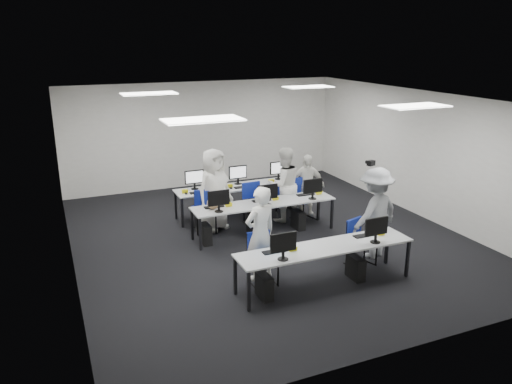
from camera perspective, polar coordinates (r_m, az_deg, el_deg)
name	(u,v)px	position (r m, az deg, el deg)	size (l,w,h in m)	color
room	(268,171)	(10.46, 1.39, 2.46)	(9.00, 9.02, 3.00)	black
ceiling_panels	(269,99)	(10.19, 1.45, 10.57)	(5.20, 4.60, 0.02)	white
desk_front	(325,249)	(8.72, 7.92, -6.50)	(3.20, 0.70, 0.73)	#AEB1B3
desk_mid	(264,205)	(10.87, 0.93, -1.47)	(3.20, 0.70, 0.73)	#AEB1B3
desk_back	(241,188)	(12.10, -1.77, 0.49)	(3.20, 0.70, 0.73)	#AEB1B3
equipment_front	(315,269)	(8.75, 6.81, -8.69)	(2.51, 0.41, 1.19)	#0C4FA1
equipment_mid	(256,220)	(10.89, 0.04, -3.23)	(2.91, 0.41, 1.19)	white
equipment_back	(248,199)	(12.28, -0.95, -0.83)	(2.91, 0.41, 1.19)	white
chair_0	(262,268)	(8.89, 0.72, -8.64)	(0.45, 0.49, 0.91)	navy
chair_1	(360,251)	(9.76, 11.84, -6.62)	(0.57, 0.59, 0.89)	navy
chair_2	(205,219)	(11.22, -5.81, -3.08)	(0.53, 0.56, 0.91)	navy
chair_3	(255,211)	(11.59, -0.16, -2.24)	(0.49, 0.53, 0.96)	navy
chair_4	(304,207)	(11.94, 5.46, -1.69)	(0.57, 0.61, 0.98)	navy
chair_5	(205,215)	(11.42, -5.81, -2.67)	(0.59, 0.61, 0.94)	navy
chair_6	(257,210)	(11.73, 0.09, -2.11)	(0.58, 0.60, 0.89)	navy
chair_7	(286,204)	(12.14, 3.40, -1.43)	(0.59, 0.61, 0.92)	navy
handbag	(214,202)	(10.47, -4.84, -1.19)	(0.34, 0.22, 0.28)	tan
student_0	(260,234)	(8.81, 0.50, -4.77)	(0.63, 0.41, 1.73)	silver
student_1	(284,185)	(11.66, 3.18, 0.85)	(0.86, 0.67, 1.77)	silver
student_2	(214,189)	(11.17, -4.80, 0.29)	(0.90, 0.59, 1.85)	silver
student_3	(306,185)	(12.07, 5.76, 0.76)	(0.89, 0.37, 1.52)	silver
photographer	(375,213)	(9.98, 13.45, -2.34)	(1.17, 0.67, 1.81)	slate
dslr_camera	(371,163)	(9.82, 13.01, 3.24)	(0.14, 0.18, 0.10)	black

